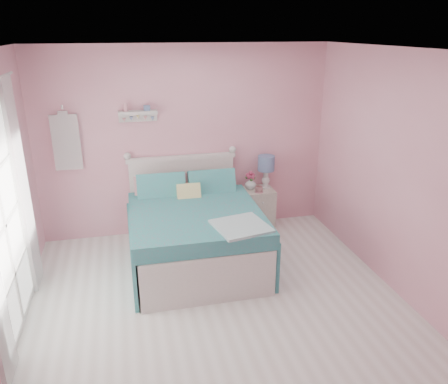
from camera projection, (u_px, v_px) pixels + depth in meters
name	position (u px, v px, depth m)	size (l,w,h in m)	color
floor	(223.00, 320.00, 4.43)	(4.50, 4.50, 0.00)	silver
room_shell	(223.00, 171.00, 3.87)	(4.50, 4.50, 4.50)	pink
bed	(194.00, 232.00, 5.43)	(1.56, 1.96, 1.13)	silver
nightstand	(258.00, 208.00, 6.38)	(0.42, 0.41, 0.60)	beige
table_lamp	(266.00, 166.00, 6.23)	(0.24, 0.24, 0.48)	white
vase	(250.00, 183.00, 6.25)	(0.16, 0.16, 0.17)	white
teacup	(259.00, 189.00, 6.15)	(0.11, 0.11, 0.09)	tan
roses	(251.00, 175.00, 6.21)	(0.14, 0.11, 0.12)	#BD4067
wall_shelf	(138.00, 113.00, 5.67)	(0.50, 0.15, 0.25)	silver
hanging_dress	(66.00, 143.00, 5.58)	(0.34, 0.03, 0.72)	white
french_door	(3.00, 227.00, 3.99)	(0.04, 1.32, 2.16)	silver
curtain_far	(23.00, 188.00, 4.64)	(0.04, 0.40, 2.32)	white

